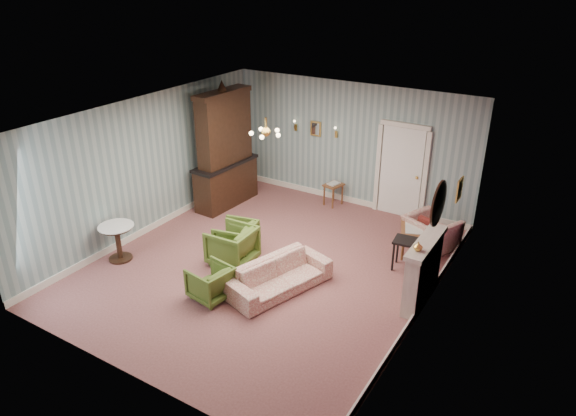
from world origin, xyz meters
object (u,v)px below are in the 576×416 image
Objects in this scene: sofa_chintz at (280,271)px; olive_chair_c at (236,237)px; olive_chair_b at (232,244)px; coffee_table at (414,240)px; olive_chair_a at (211,281)px; fireplace at (423,271)px; pedestal_table at (118,243)px; side_table_black at (404,254)px; wingback_chair at (431,227)px; dresser at (224,146)px.

olive_chair_c is at bearing 84.06° from sofa_chintz.
coffee_table is (2.83, 2.27, -0.16)m from olive_chair_b.
olive_chair_a is at bearing 151.42° from sofa_chintz.
sofa_chintz is 1.37× the size of fireplace.
olive_chair_a reaches higher than coffee_table.
pedestal_table is (-2.35, 0.09, 0.04)m from olive_chair_a.
olive_chair_c is 3.26m from side_table_black.
pedestal_table is at bearing -64.17° from olive_chair_b.
olive_chair_b is at bearing 94.36° from sofa_chintz.
coffee_table is 1.33× the size of pedestal_table.
wingback_chair reaches higher than olive_chair_a.
fireplace is (3.50, 0.68, 0.17)m from olive_chair_b.
olive_chair_b is (-0.39, 1.14, 0.08)m from olive_chair_a.
coffee_table is (-0.67, 1.59, -0.33)m from fireplace.
dresser is (-1.64, 1.84, 1.08)m from olive_chair_c.
wingback_chair reaches higher than coffee_table.
sofa_chintz is 1.95× the size of coffee_table.
olive_chair_c is 2.27m from pedestal_table.
dresser is at bearing -150.27° from olive_chair_c.
side_table_black is 0.84× the size of pedestal_table.
fireplace is (5.28, -1.48, -0.87)m from dresser.
olive_chair_a is 0.35× the size of sofa_chintz.
dresser is at bearing 29.96° from wingback_chair.
sofa_chintz is at bearing -35.48° from dresser.
olive_chair_a is at bearing -2.23° from pedestal_table.
pedestal_table is (-4.85, -2.55, 0.06)m from side_table_black.
side_table_black is at bearing 106.46° from wingback_chair.
side_table_black is (2.89, 1.51, -0.10)m from olive_chair_b.
wingback_chair is 2.02m from fireplace.
olive_chair_b is 0.28× the size of dresser.
coffee_table is at bearing 111.24° from olive_chair_c.
olive_chair_a is 2.35m from pedestal_table.
wingback_chair reaches higher than olive_chair_c.
pedestal_table is (-0.17, -3.20, -1.08)m from dresser.
olive_chair_a is 0.23× the size of dresser.
coffee_table is at bearing 84.00° from wingback_chair.
olive_chair_b reaches higher than olive_chair_c.
fireplace is at bearing -48.36° from sofa_chintz.
dresser is at bearing -137.06° from olive_chair_a.
sofa_chintz is (1.42, -0.63, 0.00)m from olive_chair_c.
side_table_black is (-0.15, -1.14, -0.11)m from wingback_chair.
sofa_chintz is 3.31m from pedestal_table.
olive_chair_c is at bearing -174.42° from fireplace.
sofa_chintz is 3.44m from wingback_chair.
olive_chair_a is 0.47× the size of fireplace.
wingback_chair is 4.96m from dresser.
sofa_chintz reaches higher than olive_chair_a.
pedestal_table is (-1.81, -1.37, -0.00)m from olive_chair_c.
dresser reaches higher than side_table_black.
wingback_chair is at bearing 154.46° from olive_chair_a.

